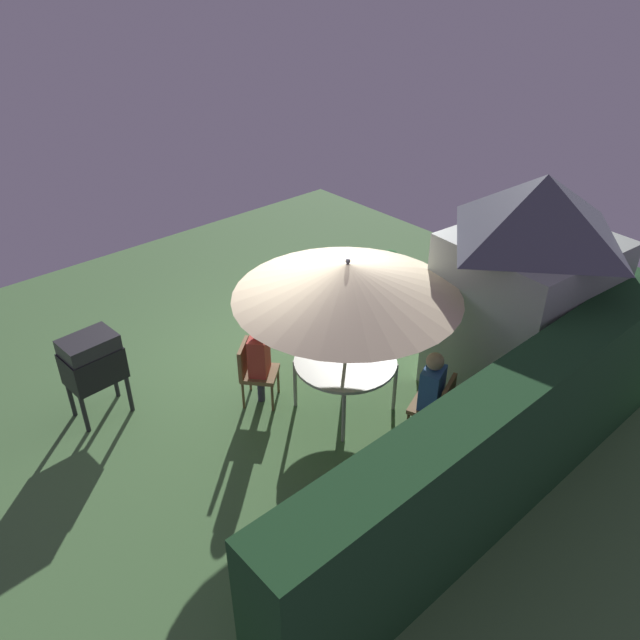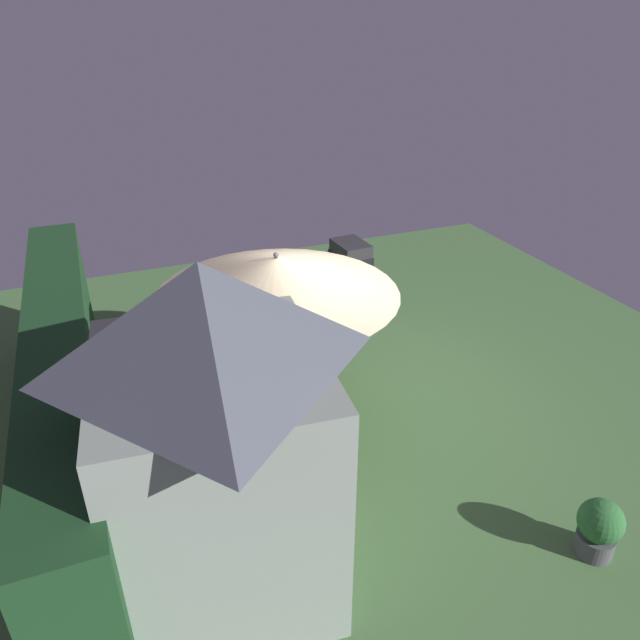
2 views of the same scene
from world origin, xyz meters
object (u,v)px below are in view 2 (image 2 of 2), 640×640
potted_plant_by_shed (599,527)px  person_in_blue (197,402)px  patio_table (280,368)px  chair_far_side (193,425)px  patio_umbrella (277,276)px  chair_near_shed (326,338)px  person_in_red (323,324)px  bbq_grill (350,262)px  garden_shed (215,436)px

potted_plant_by_shed → person_in_blue: 4.22m
potted_plant_by_shed → person_in_blue: bearing=49.5°
patio_table → chair_far_side: chair_far_side is taller
patio_umbrella → person_in_blue: (-0.42, 1.10, -1.18)m
chair_near_shed → person_in_blue: person_in_blue is taller
person_in_red → person_in_blue: size_ratio=1.00×
patio_umbrella → chair_near_shed: 1.90m
patio_umbrella → person_in_red: size_ratio=2.23×
bbq_grill → person_in_blue: (-2.91, 3.17, -0.06)m
chair_far_side → patio_table: bearing=-69.3°
patio_umbrella → chair_far_side: bearing=110.7°
garden_shed → person_in_red: size_ratio=2.46×
bbq_grill → chair_far_side: 4.40m
chair_far_side → person_in_red: 2.39m
patio_umbrella → person_in_blue: bearing=110.7°
chair_far_side → potted_plant_by_shed: 4.25m
garden_shed → person_in_blue: 1.83m
garden_shed → person_in_red: garden_shed is taller
garden_shed → person_in_red: (2.80, -2.09, -0.80)m
patio_umbrella → bbq_grill: patio_umbrella is taller
chair_far_side → potted_plant_by_shed: chair_far_side is taller
patio_table → patio_umbrella: size_ratio=0.48×
person_in_blue → bbq_grill: bearing=-47.5°
garden_shed → person_in_blue: garden_shed is taller
bbq_grill → potted_plant_by_shed: bbq_grill is taller
bbq_grill → chair_far_side: bearing=132.1°
patio_table → chair_far_side: size_ratio=1.49×
bbq_grill → person_in_red: person_in_red is taller
chair_near_shed → person_in_blue: 2.39m
chair_near_shed → person_in_red: (-0.06, 0.07, 0.26)m
patio_umbrella → chair_near_shed: bearing=-49.6°
person_in_blue → chair_far_side: bearing=110.7°
bbq_grill → chair_near_shed: size_ratio=1.33×
person_in_blue → patio_umbrella: bearing=-69.3°
bbq_grill → chair_far_side: bbq_grill is taller
bbq_grill → patio_umbrella: bearing=140.2°
garden_shed → patio_table: (2.05, -1.21, -0.86)m
bbq_grill → chair_far_side: (-2.94, 3.25, -0.33)m
patio_table → potted_plant_by_shed: bearing=-146.3°
garden_shed → bbq_grill: 5.66m
garden_shed → patio_umbrella: 2.41m
patio_umbrella → bbq_grill: size_ratio=2.35×
patio_umbrella → person_in_blue: patio_umbrella is taller
patio_table → chair_near_shed: size_ratio=1.49×
patio_table → chair_near_shed: (0.80, -0.94, -0.20)m
bbq_grill → potted_plant_by_shed: (-5.63, -0.02, -0.52)m
patio_table → chair_far_side: bearing=110.7°
chair_near_shed → person_in_red: person_in_red is taller
garden_shed → chair_near_shed: garden_shed is taller
bbq_grill → person_in_blue: person_in_blue is taller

